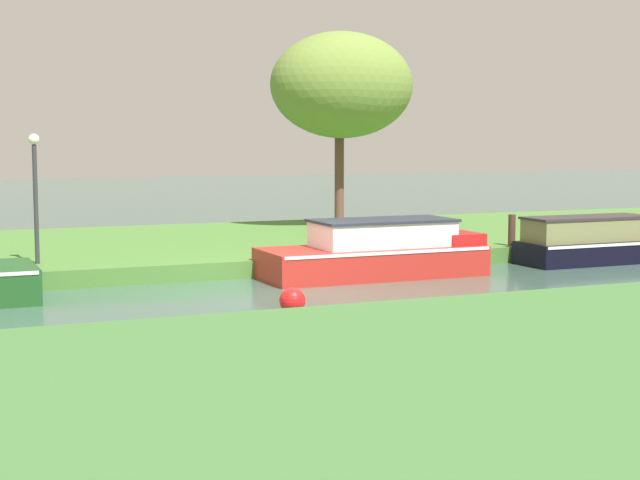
% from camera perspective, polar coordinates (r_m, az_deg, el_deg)
% --- Properties ---
extents(ground_plane, '(120.00, 120.00, 0.00)m').
position_cam_1_polar(ground_plane, '(20.10, -1.93, -3.03)').
color(ground_plane, '#3C5B4E').
extents(riverbank_far, '(72.00, 10.00, 0.40)m').
position_cam_1_polar(riverbank_far, '(26.66, -7.42, -0.41)').
color(riverbank_far, '#477731').
rests_on(riverbank_far, ground_plane).
extents(riverbank_near, '(72.00, 10.00, 0.40)m').
position_cam_1_polar(riverbank_near, '(12.28, 13.68, -8.07)').
color(riverbank_near, '#3D6C34').
rests_on(riverbank_near, ground_plane).
extents(red_barge, '(5.16, 1.98, 1.32)m').
position_cam_1_polar(red_barge, '(22.20, 3.43, -0.72)').
color(red_barge, '#B52820').
rests_on(red_barge, ground_plane).
extents(black_cruiser, '(4.29, 1.47, 1.20)m').
position_cam_1_polar(black_cruiser, '(25.60, 15.99, -0.12)').
color(black_cruiser, black).
rests_on(black_cruiser, ground_plane).
extents(willow_tree_centre, '(4.60, 3.59, 6.07)m').
position_cam_1_polar(willow_tree_centre, '(30.33, 1.32, 9.12)').
color(willow_tree_centre, brown).
rests_on(willow_tree_centre, riverbank_far).
extents(lamp_post, '(0.24, 0.24, 2.87)m').
position_cam_1_polar(lamp_post, '(22.09, -16.48, 3.30)').
color(lamp_post, '#333338').
rests_on(lamp_post, riverbank_far).
extents(mooring_post_near, '(0.19, 0.19, 0.81)m').
position_cam_1_polar(mooring_post_near, '(25.40, 11.27, 0.58)').
color(mooring_post_near, '#4B2E28').
rests_on(mooring_post_near, riverbank_far).
extents(channel_buoy, '(0.48, 0.48, 0.48)m').
position_cam_1_polar(channel_buoy, '(17.47, -1.65, -3.60)').
color(channel_buoy, red).
rests_on(channel_buoy, ground_plane).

